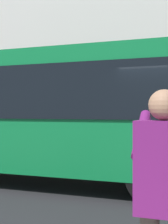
{
  "coord_description": "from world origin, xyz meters",
  "views": [
    {
      "loc": [
        -0.07,
        6.62,
        1.69
      ],
      "look_at": [
        2.23,
        0.09,
        1.69
      ],
      "focal_mm": 50.61,
      "sensor_mm": 36.0,
      "label": 1
    }
  ],
  "objects": [
    {
      "name": "red_bus",
      "position": [
        3.66,
        -0.28,
        1.68
      ],
      "size": [
        9.05,
        2.54,
        3.08
      ],
      "color": "#0F7238",
      "rests_on": "ground_plane"
    },
    {
      "name": "pedestrian_photographer",
      "position": [
        0.13,
        4.34,
        1.14
      ],
      "size": [
        0.53,
        0.52,
        1.7
      ],
      "color": "#4C4238",
      "rests_on": "sidewalk_curb"
    }
  ]
}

